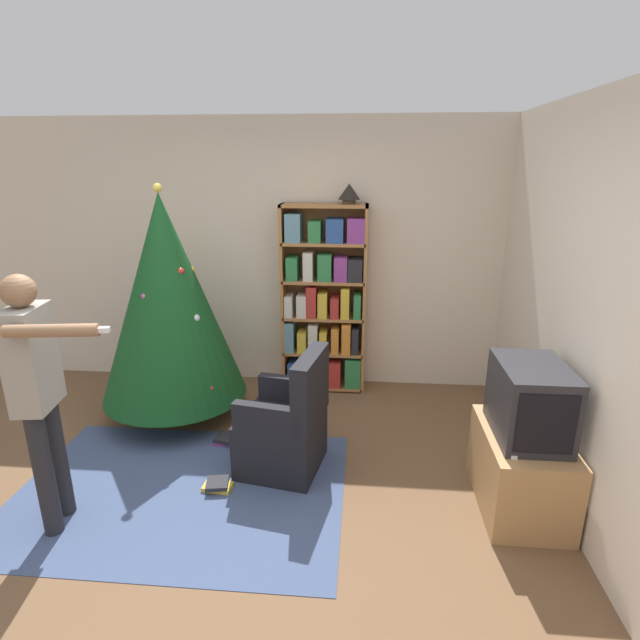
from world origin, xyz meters
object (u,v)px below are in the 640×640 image
at_px(television, 530,401).
at_px(table_lamp, 349,192).
at_px(bookshelf, 324,303).
at_px(standing_person, 38,385).
at_px(armchair, 286,429).
at_px(christmas_tree, 168,299).

distance_m(television, table_lamp, 2.40).
distance_m(bookshelf, television, 2.23).
bearing_deg(table_lamp, bookshelf, -177.83).
xyz_separation_m(standing_person, table_lamp, (1.72, 2.15, 0.97)).
distance_m(television, standing_person, 2.96).
distance_m(bookshelf, armchair, 1.54).
height_order(armchair, standing_person, standing_person).
bearing_deg(standing_person, bookshelf, 136.77).
relative_size(christmas_tree, table_lamp, 10.14).
relative_size(armchair, standing_person, 0.57).
xyz_separation_m(christmas_tree, table_lamp, (1.48, 0.72, 0.84)).
relative_size(television, armchair, 0.65).
bearing_deg(bookshelf, armchair, -96.51).
xyz_separation_m(christmas_tree, armchair, (1.10, -0.71, -0.76)).
relative_size(bookshelf, christmas_tree, 0.90).
xyz_separation_m(bookshelf, table_lamp, (0.22, 0.01, 1.04)).
distance_m(christmas_tree, table_lamp, 1.85).
bearing_deg(armchair, bookshelf, -176.09).
relative_size(christmas_tree, standing_person, 1.26).
xyz_separation_m(christmas_tree, standing_person, (-0.24, -1.43, -0.14)).
height_order(television, table_lamp, table_lamp).
xyz_separation_m(television, armchair, (-1.59, 0.29, -0.44)).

